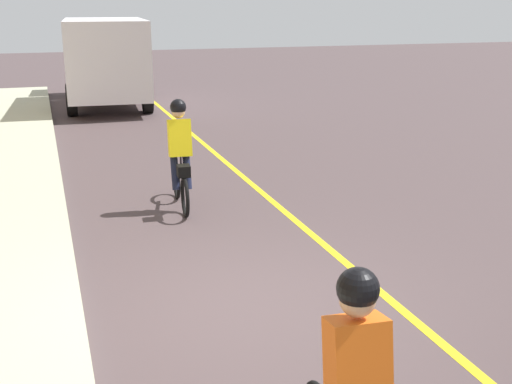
{
  "coord_description": "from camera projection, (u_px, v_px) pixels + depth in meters",
  "views": [
    {
      "loc": [
        -6.27,
        2.01,
        3.32
      ],
      "look_at": [
        1.17,
        -0.45,
        1.0
      ],
      "focal_mm": 45.36,
      "sensor_mm": 36.0,
      "label": 1
    }
  ],
  "objects": [
    {
      "name": "box_truck_background",
      "position": [
        106.0,
        58.0,
        20.96
      ],
      "size": [
        6.85,
        2.9,
        2.78
      ],
      "rotation": [
        0.0,
        0.0,
        -0.07
      ],
      "color": "silver",
      "rests_on": "ground"
    },
    {
      "name": "lane_line_centre",
      "position": [
        378.0,
        289.0,
        7.74
      ],
      "size": [
        36.0,
        0.12,
        0.01
      ],
      "primitive_type": "cube",
      "color": "yellow",
      "rests_on": "ground"
    },
    {
      "name": "ground_plane",
      "position": [
        251.0,
        309.0,
        7.26
      ],
      "size": [
        80.0,
        80.0,
        0.0
      ],
      "primitive_type": "plane",
      "color": "#4B3D3E"
    },
    {
      "name": "cyclist_lead",
      "position": [
        180.0,
        155.0,
        10.5
      ],
      "size": [
        1.71,
        0.38,
        1.83
      ],
      "rotation": [
        0.0,
        0.0,
        -0.07
      ],
      "color": "black",
      "rests_on": "ground"
    }
  ]
}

